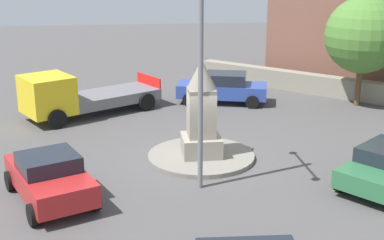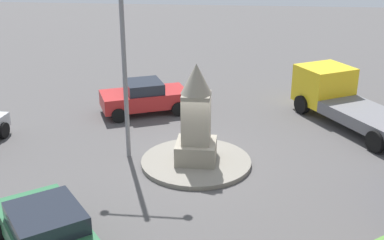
% 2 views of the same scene
% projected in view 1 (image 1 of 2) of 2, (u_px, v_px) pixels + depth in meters
% --- Properties ---
extents(ground_plane, '(80.00, 80.00, 0.00)m').
position_uv_depth(ground_plane, '(201.00, 158.00, 19.56)').
color(ground_plane, '#4F4C4C').
extents(traffic_island, '(3.92, 3.92, 0.16)m').
position_uv_depth(traffic_island, '(201.00, 156.00, 19.54)').
color(traffic_island, gray).
rests_on(traffic_island, ground).
extents(monument, '(1.39, 1.39, 3.53)m').
position_uv_depth(monument, '(201.00, 113.00, 19.04)').
color(monument, gray).
rests_on(monument, traffic_island).
extents(streetlamp, '(2.75, 0.28, 7.08)m').
position_uv_depth(streetlamp, '(201.00, 55.00, 15.83)').
color(streetlamp, slate).
rests_on(streetlamp, ground).
extents(car_red_far_side, '(4.24, 3.20, 1.47)m').
position_uv_depth(car_red_far_side, '(50.00, 177.00, 16.04)').
color(car_red_far_side, '#B22323').
rests_on(car_red_far_side, ground).
extents(car_blue_approaching, '(2.81, 4.73, 1.54)m').
position_uv_depth(car_blue_approaching, '(223.00, 88.00, 26.67)').
color(car_blue_approaching, '#2D479E').
rests_on(car_blue_approaching, ground).
extents(truck_yellow_waiting, '(5.05, 6.56, 2.09)m').
position_uv_depth(truck_yellow_waiting, '(76.00, 96.00, 24.30)').
color(truck_yellow_waiting, yellow).
rests_on(truck_yellow_waiting, ground).
extents(stone_boundary_wall, '(10.74, 11.50, 1.04)m').
position_uv_depth(stone_boundary_wall, '(323.00, 85.00, 28.30)').
color(stone_boundary_wall, gray).
rests_on(stone_boundary_wall, ground).
extents(tree_near_wall, '(3.66, 3.66, 5.31)m').
position_uv_depth(tree_near_wall, '(363.00, 35.00, 25.43)').
color(tree_near_wall, brown).
rests_on(tree_near_wall, ground).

